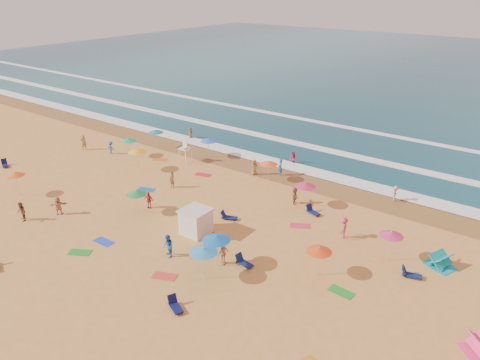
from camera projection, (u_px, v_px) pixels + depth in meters
The scene contains 13 objects.
ground at pixel (182, 212), 41.35m from camera, with size 220.00×220.00×0.00m, color gold.
ocean at pixel (444, 71), 103.18m from camera, with size 220.00×140.00×0.18m, color #0C4756.
wet_sand at pixel (261, 169), 50.55m from camera, with size 220.00×220.00×0.00m, color olive.
surf_foam at pixel (302, 147), 57.01m from camera, with size 200.00×18.70×0.05m.
cabana at pixel (196, 222), 37.57m from camera, with size 2.00×2.00×2.00m, color silver.
cabana_roof at pixel (195, 210), 37.15m from camera, with size 2.20×2.20×0.12m, color silver.
bicycle at pixel (212, 237), 36.54m from camera, with size 0.55×1.58×0.83m, color black.
lifeguard_stand at pixel (186, 153), 52.29m from camera, with size 1.20×1.20×2.10m, color white, non-canonical shape.
beach_umbrellas at pixel (202, 185), 41.54m from camera, with size 56.43×25.71×0.74m.
loungers at pixel (221, 245), 35.96m from camera, with size 52.15×22.02×0.34m.
towels at pixel (160, 223), 39.51m from camera, with size 46.83×20.33×0.03m.
popup_tents at pixel (459, 296), 29.50m from camera, with size 6.72×9.74×1.20m.
beachgoers at pixel (196, 187), 44.41m from camera, with size 37.67×26.07×2.15m.
Camera 1 is at (26.09, -26.47, 19.06)m, focal length 35.00 mm.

